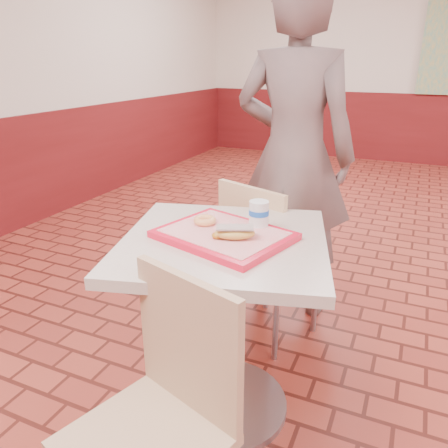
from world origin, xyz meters
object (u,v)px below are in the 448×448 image
at_px(chair_main_front, 163,408).
at_px(ring_donut, 205,220).
at_px(serving_tray, 224,235).
at_px(long_john_donut, 234,233).
at_px(main_table, 224,299).
at_px(chair_main_back, 264,256).
at_px(customer, 294,156).
at_px(paper_cup, 259,213).

bearing_deg(chair_main_front, ring_donut, 122.41).
relative_size(serving_tray, long_john_donut, 2.81).
distance_m(main_table, chair_main_back, 0.57).
distance_m(main_table, customer, 1.07).
relative_size(main_table, long_john_donut, 4.89).
bearing_deg(long_john_donut, customer, 93.73).
height_order(main_table, customer, customer).
distance_m(chair_main_front, serving_tray, 0.66).
bearing_deg(ring_donut, chair_main_back, 81.36).
distance_m(customer, ring_donut, 0.96).
bearing_deg(chair_main_front, long_john_donut, 107.02).
height_order(serving_tray, ring_donut, ring_donut).
bearing_deg(chair_main_back, chair_main_front, 114.72).
height_order(main_table, chair_main_back, chair_main_back).
bearing_deg(chair_main_front, customer, 110.23).
bearing_deg(main_table, paper_cup, 50.40).
relative_size(serving_tray, paper_cup, 4.76).
relative_size(main_table, chair_main_back, 0.91).
xyz_separation_m(serving_tray, long_john_donut, (0.06, -0.05, 0.04)).
distance_m(chair_main_front, customer, 1.63).
height_order(chair_main_front, customer, customer).
distance_m(ring_donut, paper_cup, 0.22).
height_order(chair_main_back, paper_cup, paper_cup).
height_order(customer, serving_tray, customer).
bearing_deg(long_john_donut, serving_tray, 140.56).
relative_size(main_table, paper_cup, 8.28).
height_order(main_table, long_john_donut, long_john_donut).
relative_size(customer, serving_tray, 4.03).
bearing_deg(serving_tray, customer, 90.38).
xyz_separation_m(main_table, chair_main_front, (0.05, -0.57, -0.05)).
bearing_deg(main_table, ring_donut, 156.77).
bearing_deg(chair_main_front, serving_tray, 113.32).
distance_m(chair_main_front, ring_donut, 0.73).
distance_m(chair_main_back, paper_cup, 0.62).
xyz_separation_m(chair_main_front, paper_cup, (0.05, 0.69, 0.40)).
height_order(chair_main_front, chair_main_back, chair_main_back).
relative_size(main_table, customer, 0.43).
bearing_deg(customer, ring_donut, 85.34).
distance_m(customer, long_john_donut, 1.05).
xyz_separation_m(chair_main_back, ring_donut, (-0.08, -0.53, 0.37)).
xyz_separation_m(serving_tray, ring_donut, (-0.10, 0.04, 0.03)).
bearing_deg(paper_cup, ring_donut, -159.96).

